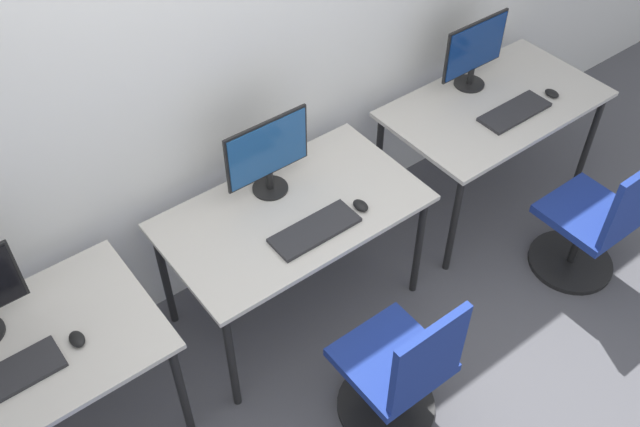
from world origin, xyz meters
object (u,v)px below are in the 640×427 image
keyboard_center (315,230)px  office_chair_right (593,226)px  keyboard_left (7,379)px  mouse_left (77,339)px  monitor_right (475,51)px  mouse_right (552,93)px  monitor_center (268,154)px  mouse_center (361,205)px  keyboard_right (515,112)px  office_chair_center (399,375)px

keyboard_center → office_chair_right: size_ratio=0.50×
keyboard_left → mouse_left: 0.29m
keyboard_center → monitor_right: size_ratio=0.95×
mouse_right → office_chair_right: size_ratio=0.10×
monitor_center → mouse_center: 0.51m
mouse_center → monitor_right: 1.25m
keyboard_right → office_chair_right: size_ratio=0.50×
mouse_left → mouse_right: 2.87m
mouse_center → office_chair_right: 1.37m
office_chair_center → monitor_right: monitor_right is taller
monitor_center → keyboard_right: (1.43, -0.32, -0.21)m
office_chair_center → mouse_right: bearing=21.4°
keyboard_center → mouse_right: mouse_right is taller
keyboard_left → office_chair_center: bearing=-28.0°
monitor_right → mouse_right: monitor_right is taller
mouse_center → office_chair_center: bearing=-114.5°
office_chair_center → office_chair_right: same height
mouse_left → keyboard_center: 1.14m
office_chair_center → mouse_right: (1.75, 0.69, 0.39)m
mouse_left → office_chair_right: office_chair_right is taller
mouse_left → office_chair_center: size_ratio=0.10×
mouse_left → keyboard_center: mouse_left is taller
mouse_center → office_chair_right: (1.17, -0.60, -0.39)m
monitor_right → keyboard_center: bearing=-164.5°
mouse_left → monitor_center: (1.14, 0.27, 0.21)m
keyboard_left → monitor_right: 2.89m
mouse_left → mouse_center: (1.41, -0.10, 0.00)m
keyboard_left → monitor_center: monitor_center is taller
office_chair_right → keyboard_center: bearing=157.2°
keyboard_left → mouse_center: 1.71m
mouse_right → monitor_center: bearing=168.9°
keyboard_right → office_chair_right: bearing=-89.1°
office_chair_center → mouse_center: bearing=65.5°
mouse_center → monitor_right: monitor_right is taller
monitor_right → mouse_left: bearing=-173.3°
mouse_left → monitor_right: bearing=6.7°
mouse_center → keyboard_right: bearing=2.7°
monitor_center → mouse_center: monitor_center is taller
monitor_right → mouse_right: (0.30, -0.37, -0.21)m
mouse_left → keyboard_center: bearing=-4.8°
office_chair_right → mouse_center: bearing=152.9°
monitor_center → office_chair_center: monitor_center is taller
keyboard_left → keyboard_center: same height
mouse_left → keyboard_right: (2.57, -0.05, -0.01)m
keyboard_right → monitor_right: bearing=90.0°
mouse_center → keyboard_right: mouse_center is taller
mouse_right → keyboard_right: bearing=176.9°
monitor_center → office_chair_center: 1.19m
keyboard_left → mouse_center: (1.70, -0.10, 0.01)m
mouse_right → mouse_center: bearing=-178.5°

